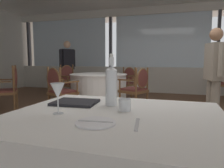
# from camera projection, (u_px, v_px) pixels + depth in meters

# --- Properties ---
(ground_plane) EXTENTS (14.09, 14.09, 0.00)m
(ground_plane) POSITION_uv_depth(u_px,v_px,m) (136.00, 133.00, 3.15)
(ground_plane) COLOR brown
(window_wall_far) EXTENTS (10.83, 0.14, 2.81)m
(window_wall_far) POSITION_uv_depth(u_px,v_px,m) (160.00, 59.00, 6.87)
(window_wall_far) COLOR beige
(window_wall_far) RESTS_ON ground_plane
(side_plate) EXTENTS (0.21, 0.21, 0.01)m
(side_plate) POSITION_uv_depth(u_px,v_px,m) (95.00, 123.00, 1.08)
(side_plate) COLOR white
(side_plate) RESTS_ON foreground_table
(butter_knife) EXTENTS (0.19, 0.04, 0.00)m
(butter_knife) POSITION_uv_depth(u_px,v_px,m) (95.00, 122.00, 1.08)
(butter_knife) COLOR silver
(butter_knife) RESTS_ON foreground_table
(dinner_fork) EXTENTS (0.05, 0.21, 0.00)m
(dinner_fork) POSITION_uv_depth(u_px,v_px,m) (137.00, 124.00, 1.06)
(dinner_fork) COLOR silver
(dinner_fork) RESTS_ON foreground_table
(water_bottle) EXTENTS (0.08, 0.08, 0.37)m
(water_bottle) POSITION_uv_depth(u_px,v_px,m) (111.00, 84.00, 1.50)
(water_bottle) COLOR white
(water_bottle) RESTS_ON foreground_table
(wine_glass) EXTENTS (0.09, 0.09, 0.19)m
(wine_glass) POSITION_uv_depth(u_px,v_px,m) (58.00, 91.00, 1.26)
(wine_glass) COLOR white
(wine_glass) RESTS_ON foreground_table
(water_tumbler) EXTENTS (0.08, 0.08, 0.08)m
(water_tumbler) POSITION_uv_depth(u_px,v_px,m) (125.00, 105.00, 1.35)
(water_tumbler) COLOR white
(water_tumbler) RESTS_ON foreground_table
(menu_book) EXTENTS (0.34, 0.28, 0.02)m
(menu_book) POSITION_uv_depth(u_px,v_px,m) (75.00, 102.00, 1.57)
(menu_book) COLOR black
(menu_book) RESTS_ON foreground_table
(background_table_1) EXTENTS (1.34, 1.34, 0.76)m
(background_table_1) POSITION_uv_depth(u_px,v_px,m) (99.00, 90.00, 4.96)
(background_table_1) COLOR white
(background_table_1) RESTS_ON ground_plane
(dining_chair_1_0) EXTENTS (0.61, 0.64, 0.93)m
(dining_chair_1_0) POSITION_uv_depth(u_px,v_px,m) (137.00, 86.00, 4.22)
(dining_chair_1_0) COLOR brown
(dining_chair_1_0) RESTS_ON ground_plane
(dining_chair_1_1) EXTENTS (0.64, 0.61, 0.89)m
(dining_chair_1_1) POSITION_uv_depth(u_px,v_px,m) (127.00, 80.00, 5.75)
(dining_chair_1_1) COLOR brown
(dining_chair_1_1) RESTS_ON ground_plane
(dining_chair_1_2) EXTENTS (0.61, 0.64, 0.96)m
(dining_chair_1_2) POSITION_uv_depth(u_px,v_px,m) (70.00, 80.00, 5.66)
(dining_chair_1_2) COLOR brown
(dining_chair_1_2) RESTS_ON ground_plane
(dining_chair_1_3) EXTENTS (0.64, 0.61, 0.95)m
(dining_chair_1_3) POSITION_uv_depth(u_px,v_px,m) (59.00, 87.00, 4.12)
(dining_chair_1_3) COLOR brown
(dining_chair_1_3) RESTS_ON ground_plane
(dining_chair_2_1) EXTENTS (0.52, 0.58, 0.96)m
(dining_chair_2_1) POSITION_uv_depth(u_px,v_px,m) (223.00, 80.00, 5.51)
(dining_chair_2_1) COLOR brown
(dining_chair_2_1) RESTS_ON ground_plane
(dining_chair_3_1) EXTENTS (0.64, 0.66, 0.98)m
(dining_chair_3_1) POSITION_uv_depth(u_px,v_px,m) (9.00, 86.00, 4.32)
(dining_chair_3_1) COLOR brown
(dining_chair_3_1) RESTS_ON ground_plane
(diner_person_0) EXTENTS (0.35, 0.47, 1.64)m
(diner_person_0) POSITION_uv_depth(u_px,v_px,m) (68.00, 65.00, 6.26)
(diner_person_0) COLOR gray
(diner_person_0) RESTS_ON ground_plane
(diner_person_1) EXTENTS (0.28, 0.52, 1.58)m
(diner_person_1) POSITION_uv_depth(u_px,v_px,m) (214.00, 72.00, 3.30)
(diner_person_1) COLOR gray
(diner_person_1) RESTS_ON ground_plane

